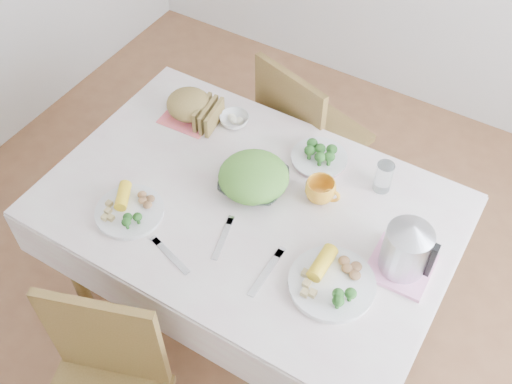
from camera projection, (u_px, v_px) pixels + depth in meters
The scene contains 18 objects.
floor at pixel (250, 307), 2.80m from camera, with size 3.60×3.60×0.00m, color brown.
dining_table at pixel (249, 262), 2.52m from camera, with size 1.40×0.90×0.75m, color brown.
tablecloth at pixel (249, 205), 2.23m from camera, with size 1.50×1.00×0.01m, color silver.
chair_far at pixel (314, 134), 2.89m from camera, with size 0.42×0.42×0.93m, color brown.
salad_bowl at pixel (254, 183), 2.25m from camera, with size 0.25×0.25×0.06m, color white.
dinner_plate_left at pixel (130, 212), 2.18m from camera, with size 0.25×0.25×0.02m, color white.
dinner_plate_right at pixel (332, 284), 1.98m from camera, with size 0.29×0.29×0.02m, color white.
broccoli_plate at pixel (319, 158), 2.36m from camera, with size 0.22×0.22×0.02m, color beige.
napkin at pixel (190, 115), 2.53m from camera, with size 0.21×0.21×0.00m, color #FF686D.
bread_loaf at pixel (189, 105), 2.49m from camera, with size 0.19×0.18×0.12m, color olive.
fruit_bowl at pixel (234, 120), 2.49m from camera, with size 0.12×0.12×0.04m, color white.
yellow_mug at pixel (320, 191), 2.20m from camera, with size 0.11×0.11×0.09m, color #F5A526.
glass_tumbler at pixel (384, 177), 2.22m from camera, with size 0.07×0.07×0.13m, color white.
pink_tray at pixel (401, 266), 2.03m from camera, with size 0.21×0.21×0.02m, color #F696C5.
electric_kettle at pixel (407, 247), 1.95m from camera, with size 0.16×0.16×0.22m, color #B2B5BA.
fork_left at pixel (223, 239), 2.11m from camera, with size 0.02×0.19×0.00m, color silver.
fork_right at pixel (266, 272), 2.02m from camera, with size 0.02×0.21×0.00m, color silver.
knife at pixel (171, 256), 2.07m from camera, with size 0.02×0.19×0.00m, color silver.
Camera 1 is at (0.75, -1.19, 2.48)m, focal length 42.00 mm.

